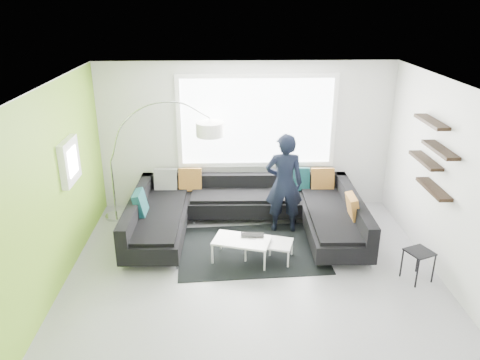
% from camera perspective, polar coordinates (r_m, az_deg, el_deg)
% --- Properties ---
extents(ground, '(5.50, 5.50, 0.00)m').
position_cam_1_polar(ground, '(7.14, 1.58, -11.30)').
color(ground, '#929298').
rests_on(ground, ground).
extents(room_shell, '(5.54, 5.04, 2.82)m').
position_cam_1_polar(room_shell, '(6.54, 1.97, 3.15)').
color(room_shell, silver).
rests_on(room_shell, ground).
extents(sectional_sofa, '(3.93, 2.48, 0.84)m').
position_cam_1_polar(sectional_sofa, '(8.01, 0.67, -4.37)').
color(sectional_sofa, black).
rests_on(sectional_sofa, ground).
extents(rug, '(2.45, 1.85, 0.01)m').
position_cam_1_polar(rug, '(7.73, 1.38, -8.46)').
color(rug, black).
rests_on(rug, ground).
extents(coffee_table, '(1.25, 0.93, 0.36)m').
position_cam_1_polar(coffee_table, '(7.39, 1.88, -8.43)').
color(coffee_table, white).
rests_on(coffee_table, ground).
extents(arc_lamp, '(2.19, 1.12, 2.22)m').
position_cam_1_polar(arc_lamp, '(8.68, -15.50, 2.20)').
color(arc_lamp, white).
rests_on(arc_lamp, ground).
extents(side_table, '(0.45, 0.45, 0.47)m').
position_cam_1_polar(side_table, '(7.35, 20.83, -9.71)').
color(side_table, black).
rests_on(side_table, ground).
extents(person, '(0.67, 0.46, 1.77)m').
position_cam_1_polar(person, '(8.01, 5.40, -0.43)').
color(person, black).
rests_on(person, ground).
extents(laptop, '(0.39, 0.28, 0.03)m').
position_cam_1_polar(laptop, '(7.34, 1.52, -6.91)').
color(laptop, black).
rests_on(laptop, coffee_table).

